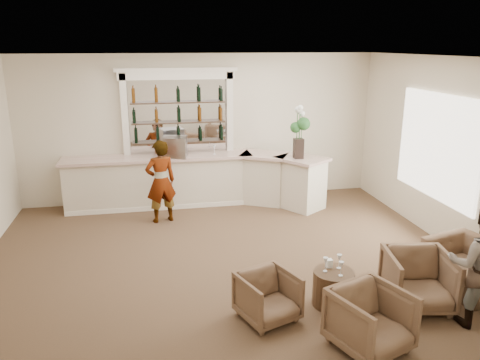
% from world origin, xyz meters
% --- Properties ---
extents(ground, '(8.00, 8.00, 0.00)m').
position_xyz_m(ground, '(0.00, 0.00, 0.00)').
color(ground, brown).
rests_on(ground, ground).
extents(room_shell, '(8.04, 7.02, 3.32)m').
position_xyz_m(room_shell, '(0.16, 0.71, 2.34)').
color(room_shell, beige).
rests_on(room_shell, ground).
extents(bar_counter, '(5.72, 1.80, 1.14)m').
position_xyz_m(bar_counter, '(-0.16, 3.00, 0.57)').
color(bar_counter, silver).
rests_on(bar_counter, ground).
extents(back_bar_alcove, '(2.64, 0.25, 3.00)m').
position_xyz_m(back_bar_alcove, '(-0.50, 3.41, 2.03)').
color(back_bar_alcove, white).
rests_on(back_bar_alcove, ground).
extents(cocktail_table, '(0.57, 0.57, 0.50)m').
position_xyz_m(cocktail_table, '(1.23, -1.54, 0.25)').
color(cocktail_table, '#452D1E').
rests_on(cocktail_table, ground).
extents(sommelier, '(0.70, 0.56, 1.69)m').
position_xyz_m(sommelier, '(-0.98, 2.14, 0.84)').
color(sommelier, gray).
rests_on(sommelier, ground).
extents(guest, '(1.00, 0.95, 1.62)m').
position_xyz_m(guest, '(2.84, -2.32, 0.81)').
color(guest, gray).
rests_on(guest, ground).
extents(armchair_left, '(0.89, 0.91, 0.64)m').
position_xyz_m(armchair_left, '(0.25, -1.71, 0.32)').
color(armchair_left, brown).
rests_on(armchair_left, ground).
extents(armchair_center, '(1.05, 1.06, 0.75)m').
position_xyz_m(armchair_center, '(1.28, -2.54, 0.38)').
color(armchair_center, brown).
rests_on(armchair_center, ground).
extents(armchair_right, '(0.99, 1.01, 0.79)m').
position_xyz_m(armchair_right, '(2.35, -1.80, 0.40)').
color(armchair_right, brown).
rests_on(armchair_right, ground).
extents(armchair_far, '(1.20, 1.29, 0.70)m').
position_xyz_m(armchair_far, '(3.37, -1.49, 0.35)').
color(armchair_far, brown).
rests_on(armchair_far, ground).
extents(espresso_machine, '(0.58, 0.51, 0.45)m').
position_xyz_m(espresso_machine, '(-0.63, 2.96, 1.36)').
color(espresso_machine, '#B8B8BD').
rests_on(espresso_machine, bar_counter).
extents(flower_vase, '(0.30, 0.30, 1.13)m').
position_xyz_m(flower_vase, '(1.95, 2.34, 1.77)').
color(flower_vase, black).
rests_on(flower_vase, bar_counter).
extents(wine_glass_bar_left, '(0.07, 0.07, 0.21)m').
position_xyz_m(wine_glass_bar_left, '(-0.40, 3.03, 1.25)').
color(wine_glass_bar_left, white).
rests_on(wine_glass_bar_left, bar_counter).
extents(wine_glass_bar_right, '(0.07, 0.07, 0.21)m').
position_xyz_m(wine_glass_bar_right, '(0.24, 3.06, 1.25)').
color(wine_glass_bar_right, white).
rests_on(wine_glass_bar_right, bar_counter).
extents(wine_glass_tbl_a, '(0.07, 0.07, 0.21)m').
position_xyz_m(wine_glass_tbl_a, '(1.11, -1.51, 0.60)').
color(wine_glass_tbl_a, white).
rests_on(wine_glass_tbl_a, cocktail_table).
extents(wine_glass_tbl_b, '(0.07, 0.07, 0.21)m').
position_xyz_m(wine_glass_tbl_b, '(1.33, -1.46, 0.60)').
color(wine_glass_tbl_b, white).
rests_on(wine_glass_tbl_b, cocktail_table).
extents(wine_glass_tbl_c, '(0.07, 0.07, 0.21)m').
position_xyz_m(wine_glass_tbl_c, '(1.27, -1.67, 0.60)').
color(wine_glass_tbl_c, white).
rests_on(wine_glass_tbl_c, cocktail_table).
extents(napkin_holder, '(0.08, 0.08, 0.12)m').
position_xyz_m(napkin_holder, '(1.21, -1.40, 0.56)').
color(napkin_holder, white).
rests_on(napkin_holder, cocktail_table).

